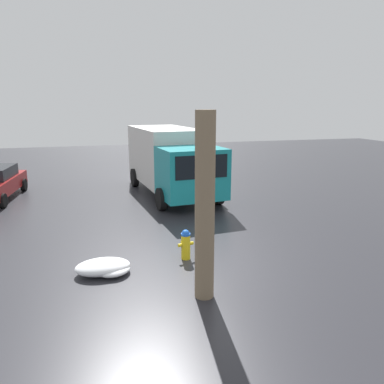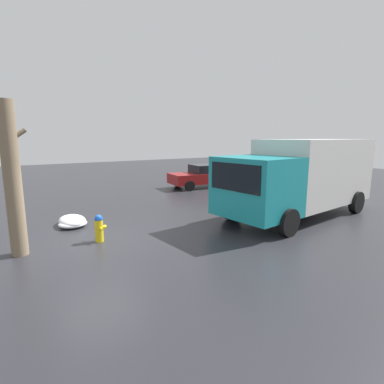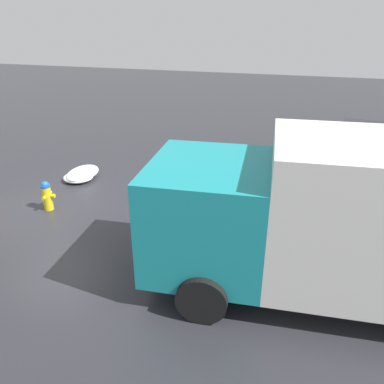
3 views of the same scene
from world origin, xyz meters
TOP-DOWN VIEW (x-y plane):
  - ground_plane at (0.00, 0.00)m, footprint 60.00×60.00m
  - fire_hydrant at (0.00, 0.00)m, footprint 0.36×0.46m
  - tree_trunk at (-2.08, 0.12)m, footprint 0.64×0.42m
  - delivery_truck at (7.69, -1.26)m, footprint 7.52×3.30m
  - snow_pile_by_hydrant at (-0.36, 2.01)m, footprint 0.96×0.91m
  - snow_pile_curbside at (-0.33, 2.23)m, footprint 0.89×1.36m

SIDE VIEW (x-z plane):
  - ground_plane at x=0.00m, z-range 0.00..0.00m
  - snow_pile_by_hydrant at x=-0.36m, z-range 0.00..0.25m
  - snow_pile_curbside at x=-0.33m, z-range 0.00..0.36m
  - fire_hydrant at x=0.00m, z-range 0.01..0.85m
  - delivery_truck at x=7.69m, z-range 0.13..3.15m
  - tree_trunk at x=-2.08m, z-range 0.01..4.04m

